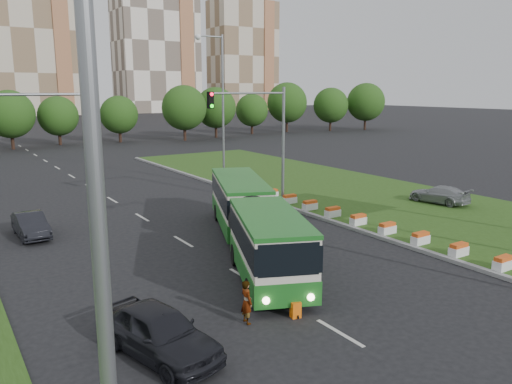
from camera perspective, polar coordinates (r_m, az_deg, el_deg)
ground at (r=23.21m, az=4.93°, el=-8.14°), size 360.00×360.00×0.00m
grass_median at (r=37.38m, az=13.08°, el=-0.64°), size 14.00×60.00×0.15m
median_kerb at (r=32.80m, az=4.63°, el=-2.05°), size 0.30×60.00×0.18m
lane_markings at (r=39.38m, az=-16.98°, el=-0.34°), size 0.20×100.00×0.01m
flower_planters at (r=28.76m, az=13.16°, el=-3.55°), size 1.10×20.30×0.60m
traffic_mast_median at (r=32.84m, az=0.86°, el=7.31°), size 5.76×0.32×8.00m
traffic_mast_left at (r=26.42m, az=-26.25°, el=5.05°), size 5.76×0.32×8.00m
street_lamps at (r=29.16m, az=-12.03°, el=7.79°), size 36.00×60.00×12.00m
tree_line at (r=75.94m, az=-15.31°, el=8.74°), size 120.00×8.00×9.00m
apartment_tower_ceast at (r=170.40m, az=-24.48°, el=16.45°), size 25.00×15.00×50.00m
apartment_tower_east at (r=181.31m, az=-11.37°, el=16.41°), size 27.00×15.00×47.00m
midrise_east at (r=196.98m, az=-1.51°, el=15.21°), size 24.00×14.00×40.00m
articulated_bus at (r=24.57m, az=-1.21°, el=-3.15°), size 2.42×15.54×2.56m
car_left_near at (r=15.69m, az=-11.03°, el=-15.40°), size 2.85×4.81×1.54m
car_left_far at (r=29.62m, az=-24.35°, el=-3.45°), size 1.50×3.99×1.30m
car_median at (r=36.53m, az=20.20°, el=-0.26°), size 2.31×4.33×1.20m
pedestrian at (r=17.34m, az=-1.08°, el=-12.45°), size 0.40×0.58×1.53m
shopping_trolley at (r=17.97m, az=4.54°, el=-13.26°), size 0.34×0.36×0.58m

